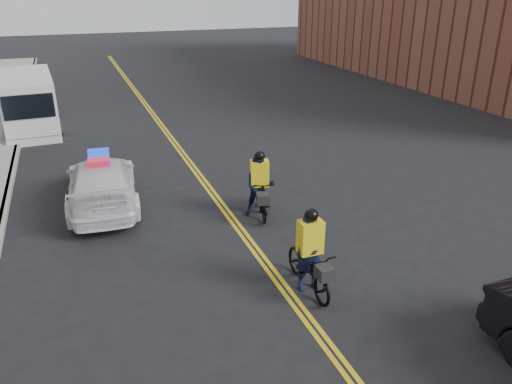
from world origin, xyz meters
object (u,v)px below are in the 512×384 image
object	(u,v)px
cyclist_near	(309,262)
cyclist_far	(260,190)
cargo_van	(29,104)
police_cruiser	(102,182)

from	to	relation	value
cyclist_near	cyclist_far	distance (m)	3.85
cargo_van	cyclist_far	bearing A→B (deg)	-65.00
police_cruiser	cyclist_far	xyz separation A→B (m)	(4.08, -2.29, 0.05)
cyclist_near	police_cruiser	bearing A→B (deg)	121.29
cargo_van	cyclist_far	xyz separation A→B (m)	(6.32, -11.85, -0.42)
police_cruiser	cyclist_near	bearing A→B (deg)	125.40
police_cruiser	cyclist_far	world-z (taller)	cyclist_far
police_cruiser	cargo_van	xyz separation A→B (m)	(-2.24, 9.55, 0.47)
police_cruiser	cargo_van	world-z (taller)	cargo_van
cargo_van	cyclist_near	xyz separation A→B (m)	(5.98, -15.68, -0.52)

